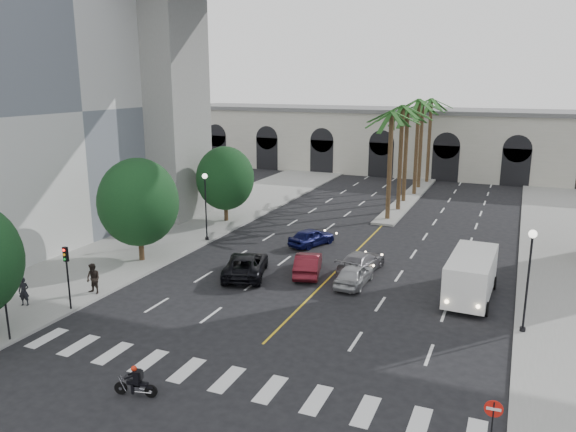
# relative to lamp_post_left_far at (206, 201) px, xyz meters

# --- Properties ---
(ground) EXTENTS (140.00, 140.00, 0.00)m
(ground) POSITION_rel_lamp_post_left_far_xyz_m (11.40, -16.00, -3.22)
(ground) COLOR black
(ground) RESTS_ON ground
(sidewalk_left) EXTENTS (8.00, 100.00, 0.15)m
(sidewalk_left) POSITION_rel_lamp_post_left_far_xyz_m (-3.60, -1.00, -3.15)
(sidewalk_left) COLOR gray
(sidewalk_left) RESTS_ON ground
(median) EXTENTS (2.00, 24.00, 0.20)m
(median) POSITION_rel_lamp_post_left_far_xyz_m (11.40, 22.00, -3.12)
(median) COLOR gray
(median) RESTS_ON ground
(building_left) EXTENTS (16.50, 32.50, 20.60)m
(building_left) POSITION_rel_lamp_post_left_far_xyz_m (-15.60, -4.00, 7.09)
(building_left) COLOR silver
(building_left) RESTS_ON ground
(pier_building) EXTENTS (71.00, 10.50, 8.50)m
(pier_building) POSITION_rel_lamp_post_left_far_xyz_m (11.40, 39.00, 1.04)
(pier_building) COLOR beige
(pier_building) RESTS_ON ground
(palm_a) EXTENTS (3.20, 3.20, 10.30)m
(palm_a) POSITION_rel_lamp_post_left_far_xyz_m (11.40, 12.00, 5.88)
(palm_a) COLOR #47331E
(palm_a) RESTS_ON ground
(palm_b) EXTENTS (3.20, 3.20, 10.60)m
(palm_b) POSITION_rel_lamp_post_left_far_xyz_m (11.50, 16.00, 6.15)
(palm_b) COLOR #47331E
(palm_b) RESTS_ON ground
(palm_c) EXTENTS (3.20, 3.20, 10.10)m
(palm_c) POSITION_rel_lamp_post_left_far_xyz_m (11.20, 20.00, 5.69)
(palm_c) COLOR #47331E
(palm_c) RESTS_ON ground
(palm_d) EXTENTS (3.20, 3.20, 10.90)m
(palm_d) POSITION_rel_lamp_post_left_far_xyz_m (11.55, 24.00, 6.43)
(palm_d) COLOR #47331E
(palm_d) RESTS_ON ground
(palm_e) EXTENTS (3.20, 3.20, 10.40)m
(palm_e) POSITION_rel_lamp_post_left_far_xyz_m (11.30, 28.00, 5.97)
(palm_e) COLOR #47331E
(palm_e) RESTS_ON ground
(palm_f) EXTENTS (3.20, 3.20, 10.70)m
(palm_f) POSITION_rel_lamp_post_left_far_xyz_m (11.60, 32.00, 6.24)
(palm_f) COLOR #47331E
(palm_f) RESTS_ON ground
(street_tree_mid) EXTENTS (5.44, 5.44, 7.21)m
(street_tree_mid) POSITION_rel_lamp_post_left_far_xyz_m (-1.60, -6.00, 0.99)
(street_tree_mid) COLOR #382616
(street_tree_mid) RESTS_ON ground
(street_tree_far) EXTENTS (5.04, 5.04, 6.68)m
(street_tree_far) POSITION_rel_lamp_post_left_far_xyz_m (-1.60, 6.00, 0.68)
(street_tree_far) COLOR #382616
(street_tree_far) RESTS_ON ground
(lamp_post_left_far) EXTENTS (0.40, 0.40, 5.35)m
(lamp_post_left_far) POSITION_rel_lamp_post_left_far_xyz_m (0.00, 0.00, 0.00)
(lamp_post_left_far) COLOR black
(lamp_post_left_far) RESTS_ON ground
(lamp_post_right) EXTENTS (0.40, 0.40, 5.35)m
(lamp_post_right) POSITION_rel_lamp_post_left_far_xyz_m (22.80, -8.00, 0.00)
(lamp_post_right) COLOR black
(lamp_post_right) RESTS_ON ground
(traffic_signal_near) EXTENTS (0.25, 0.18, 3.65)m
(traffic_signal_near) POSITION_rel_lamp_post_left_far_xyz_m (0.10, -18.50, -0.71)
(traffic_signal_near) COLOR black
(traffic_signal_near) RESTS_ON ground
(traffic_signal_far) EXTENTS (0.25, 0.18, 3.65)m
(traffic_signal_far) POSITION_rel_lamp_post_left_far_xyz_m (0.10, -14.50, -0.71)
(traffic_signal_far) COLOR black
(traffic_signal_far) RESTS_ON ground
(motorcycle_rider) EXTENTS (1.80, 0.57, 1.31)m
(motorcycle_rider) POSITION_rel_lamp_post_left_far_xyz_m (8.70, -19.99, -2.63)
(motorcycle_rider) COLOR black
(motorcycle_rider) RESTS_ON ground
(car_a) EXTENTS (1.71, 4.03, 1.36)m
(car_a) POSITION_rel_lamp_post_left_far_xyz_m (13.17, -4.69, -2.54)
(car_a) COLOR #999A9D
(car_a) RESTS_ON ground
(car_b) EXTENTS (2.64, 4.63, 1.44)m
(car_b) POSITION_rel_lamp_post_left_far_xyz_m (9.90, -3.98, -2.50)
(car_b) COLOR #4F0F18
(car_b) RESTS_ON ground
(car_c) EXTENTS (3.99, 5.81, 1.48)m
(car_c) POSITION_rel_lamp_post_left_far_xyz_m (6.31, -5.76, -2.48)
(car_c) COLOR black
(car_c) RESTS_ON ground
(car_d) EXTENTS (2.51, 4.89, 1.36)m
(car_d) POSITION_rel_lamp_post_left_far_xyz_m (12.90, -2.15, -2.54)
(car_d) COLOR slate
(car_d) RESTS_ON ground
(car_e) EXTENTS (2.98, 4.27, 1.35)m
(car_e) POSITION_rel_lamp_post_left_far_xyz_m (7.85, 2.15, -2.55)
(car_e) COLOR #0E1143
(car_e) RESTS_ON ground
(cargo_van) EXTENTS (2.67, 6.22, 2.61)m
(cargo_van) POSITION_rel_lamp_post_left_far_xyz_m (19.93, -4.32, -1.77)
(cargo_van) COLOR white
(cargo_van) RESTS_ON ground
(pedestrian_a) EXTENTS (0.68, 0.57, 1.59)m
(pedestrian_a) POSITION_rel_lamp_post_left_far_xyz_m (-2.59, -15.09, -2.28)
(pedestrian_a) COLOR black
(pedestrian_a) RESTS_ON sidewalk_left
(pedestrian_b) EXTENTS (0.93, 0.76, 1.80)m
(pedestrian_b) POSITION_rel_lamp_post_left_far_xyz_m (-0.26, -12.25, -2.17)
(pedestrian_b) COLOR black
(pedestrian_b) RESTS_ON sidewalk_left
(do_not_enter_sign) EXTENTS (0.59, 0.06, 2.41)m
(do_not_enter_sign) POSITION_rel_lamp_post_left_far_xyz_m (21.90, -19.00, -1.47)
(do_not_enter_sign) COLOR black
(do_not_enter_sign) RESTS_ON ground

